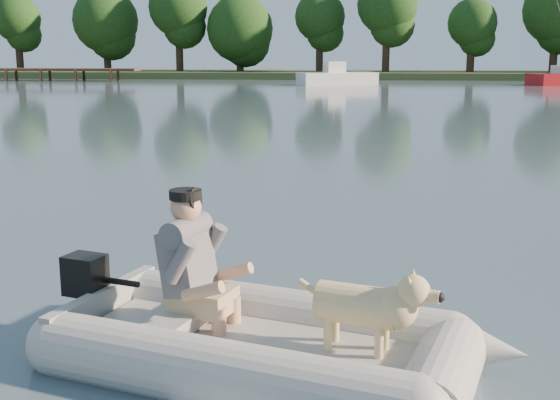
# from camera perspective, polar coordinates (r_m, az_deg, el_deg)

# --- Properties ---
(water) EXTENTS (160.00, 160.00, 0.00)m
(water) POSITION_cam_1_polar(r_m,az_deg,el_deg) (6.06, -0.75, -11.52)
(water) COLOR slate
(water) RESTS_ON ground
(shore_bank) EXTENTS (160.00, 12.00, 0.70)m
(shore_bank) POSITION_cam_1_polar(r_m,az_deg,el_deg) (67.56, 5.29, 10.09)
(shore_bank) COLOR #47512D
(shore_bank) RESTS_ON water
(dock) EXTENTS (18.00, 2.00, 1.04)m
(dock) POSITION_cam_1_polar(r_m,az_deg,el_deg) (63.42, -19.37, 9.60)
(dock) COLOR #4C331E
(dock) RESTS_ON water
(treeline) EXTENTS (75.85, 7.35, 9.27)m
(treeline) POSITION_cam_1_polar(r_m,az_deg,el_deg) (66.69, 6.67, 14.46)
(treeline) COLOR #332316
(treeline) RESTS_ON shore_bank
(dinghy) EXTENTS (5.87, 5.07, 1.44)m
(dinghy) POSITION_cam_1_polar(r_m,az_deg,el_deg) (5.39, -0.82, -7.49)
(dinghy) COLOR #A09F9A
(dinghy) RESTS_ON water
(man) EXTENTS (0.91, 0.84, 1.12)m
(man) POSITION_cam_1_polar(r_m,az_deg,el_deg) (5.69, -7.36, -4.51)
(man) COLOR #59595D
(man) RESTS_ON dinghy
(dog) EXTENTS (1.03, 0.61, 0.65)m
(dog) POSITION_cam_1_polar(r_m,az_deg,el_deg) (5.25, 6.27, -9.02)
(dog) COLOR tan
(dog) RESTS_ON dinghy
(outboard_motor) EXTENTS (0.50, 0.41, 0.82)m
(outboard_motor) POSITION_cam_1_polar(r_m,az_deg,el_deg) (6.35, -15.44, -7.73)
(outboard_motor) COLOR black
(outboard_motor) RESTS_ON dinghy
(motorboat) EXTENTS (6.33, 4.48, 2.50)m
(motorboat) POSITION_cam_1_polar(r_m,az_deg,el_deg) (52.36, 4.68, 10.54)
(motorboat) COLOR white
(motorboat) RESTS_ON water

